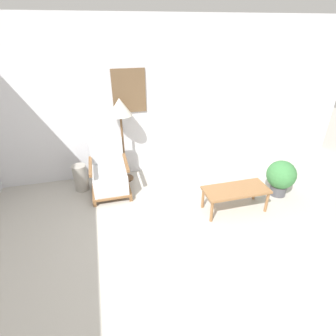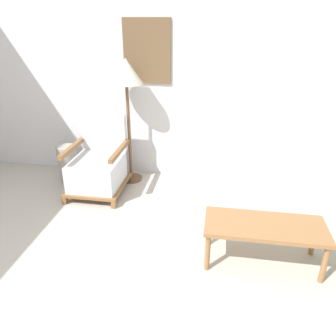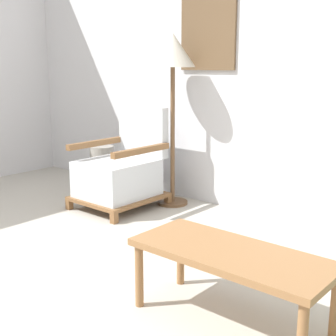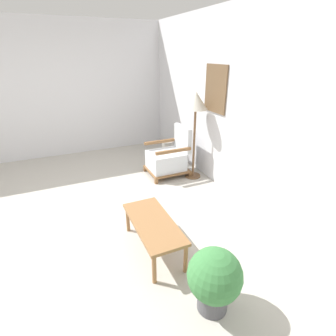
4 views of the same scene
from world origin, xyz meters
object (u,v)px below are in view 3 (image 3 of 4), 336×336
object	(u,v)px
armchair	(121,172)
floor_lamp	(173,60)
coffee_table	(231,260)
vase	(102,169)

from	to	relation	value
armchair	floor_lamp	distance (m)	1.07
armchair	coffee_table	xyz separation A→B (m)	(1.79, -0.99, 0.02)
armchair	vase	distance (m)	0.53
floor_lamp	vase	size ratio (longest dim) A/B	3.25
coffee_table	floor_lamp	bearing A→B (deg)	138.09
armchair	floor_lamp	size ratio (longest dim) A/B	0.58
armchair	vase	world-z (taller)	armchair
floor_lamp	coffee_table	size ratio (longest dim) A/B	1.54
armchair	floor_lamp	bearing A→B (deg)	50.62
armchair	coffee_table	bearing A→B (deg)	-28.94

